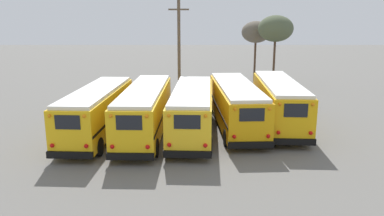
{
  "coord_description": "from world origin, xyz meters",
  "views": [
    {
      "loc": [
        -0.01,
        -23.85,
        7.29
      ],
      "look_at": [
        0.0,
        -0.16,
        1.55
      ],
      "focal_mm": 35.0,
      "sensor_mm": 36.0,
      "label": 1
    }
  ],
  "objects_px": {
    "school_bus_0": "(98,110)",
    "bare_tree_1": "(256,32)",
    "school_bus_3": "(236,103)",
    "bare_tree_0": "(276,29)",
    "school_bus_1": "(145,109)",
    "school_bus_2": "(192,109)",
    "school_bus_4": "(279,101)",
    "utility_pole": "(179,47)"
  },
  "relations": [
    {
      "from": "school_bus_0",
      "to": "bare_tree_1",
      "type": "height_order",
      "value": "bare_tree_1"
    },
    {
      "from": "school_bus_3",
      "to": "bare_tree_0",
      "type": "bearing_deg",
      "value": 69.49
    },
    {
      "from": "school_bus_1",
      "to": "school_bus_2",
      "type": "xyz_separation_m",
      "value": [
        2.97,
        0.08,
        -0.04
      ]
    },
    {
      "from": "school_bus_3",
      "to": "bare_tree_0",
      "type": "xyz_separation_m",
      "value": [
        5.88,
        15.72,
        4.51
      ]
    },
    {
      "from": "school_bus_0",
      "to": "school_bus_2",
      "type": "xyz_separation_m",
      "value": [
        5.93,
        0.24,
        -0.01
      ]
    },
    {
      "from": "school_bus_1",
      "to": "school_bus_2",
      "type": "height_order",
      "value": "school_bus_1"
    },
    {
      "from": "school_bus_4",
      "to": "bare_tree_0",
      "type": "relative_size",
      "value": 1.39
    },
    {
      "from": "school_bus_1",
      "to": "school_bus_4",
      "type": "xyz_separation_m",
      "value": [
        8.9,
        2.02,
        0.05
      ]
    },
    {
      "from": "bare_tree_0",
      "to": "bare_tree_1",
      "type": "bearing_deg",
      "value": 117.08
    },
    {
      "from": "school_bus_0",
      "to": "utility_pole",
      "type": "distance_m",
      "value": 12.14
    },
    {
      "from": "bare_tree_0",
      "to": "bare_tree_1",
      "type": "relative_size",
      "value": 1.09
    },
    {
      "from": "bare_tree_1",
      "to": "school_bus_3",
      "type": "bearing_deg",
      "value": -102.97
    },
    {
      "from": "school_bus_3",
      "to": "bare_tree_1",
      "type": "bearing_deg",
      "value": 77.03
    },
    {
      "from": "school_bus_2",
      "to": "bare_tree_0",
      "type": "relative_size",
      "value": 1.38
    },
    {
      "from": "bare_tree_0",
      "to": "bare_tree_1",
      "type": "xyz_separation_m",
      "value": [
        -1.56,
        3.05,
        -0.47
      ]
    },
    {
      "from": "school_bus_1",
      "to": "bare_tree_1",
      "type": "relative_size",
      "value": 1.57
    },
    {
      "from": "school_bus_0",
      "to": "bare_tree_0",
      "type": "xyz_separation_m",
      "value": [
        14.78,
        17.62,
        4.49
      ]
    },
    {
      "from": "bare_tree_0",
      "to": "school_bus_3",
      "type": "bearing_deg",
      "value": -110.51
    },
    {
      "from": "school_bus_4",
      "to": "utility_pole",
      "type": "xyz_separation_m",
      "value": [
        -7.09,
        8.56,
        2.99
      ]
    },
    {
      "from": "school_bus_2",
      "to": "school_bus_4",
      "type": "distance_m",
      "value": 6.24
    },
    {
      "from": "school_bus_0",
      "to": "bare_tree_1",
      "type": "relative_size",
      "value": 1.48
    },
    {
      "from": "school_bus_3",
      "to": "utility_pole",
      "type": "bearing_deg",
      "value": 115.06
    },
    {
      "from": "bare_tree_0",
      "to": "utility_pole",
      "type": "bearing_deg",
      "value": -145.46
    },
    {
      "from": "school_bus_0",
      "to": "school_bus_1",
      "type": "height_order",
      "value": "school_bus_1"
    },
    {
      "from": "school_bus_1",
      "to": "bare_tree_0",
      "type": "xyz_separation_m",
      "value": [
        11.82,
        17.46,
        4.47
      ]
    },
    {
      "from": "utility_pole",
      "to": "bare_tree_0",
      "type": "relative_size",
      "value": 1.2
    },
    {
      "from": "school_bus_2",
      "to": "bare_tree_1",
      "type": "bearing_deg",
      "value": 70.37
    },
    {
      "from": "school_bus_1",
      "to": "bare_tree_1",
      "type": "height_order",
      "value": "bare_tree_1"
    },
    {
      "from": "school_bus_1",
      "to": "school_bus_0",
      "type": "bearing_deg",
      "value": -176.92
    },
    {
      "from": "school_bus_3",
      "to": "bare_tree_1",
      "type": "xyz_separation_m",
      "value": [
        4.32,
        18.77,
        4.03
      ]
    },
    {
      "from": "school_bus_3",
      "to": "utility_pole",
      "type": "distance_m",
      "value": 10.22
    },
    {
      "from": "school_bus_0",
      "to": "school_bus_4",
      "type": "relative_size",
      "value": 0.97
    },
    {
      "from": "school_bus_0",
      "to": "school_bus_2",
      "type": "relative_size",
      "value": 0.98
    },
    {
      "from": "bare_tree_0",
      "to": "school_bus_2",
      "type": "bearing_deg",
      "value": -116.98
    },
    {
      "from": "school_bus_4",
      "to": "bare_tree_0",
      "type": "height_order",
      "value": "bare_tree_0"
    },
    {
      "from": "school_bus_3",
      "to": "school_bus_4",
      "type": "distance_m",
      "value": 2.98
    },
    {
      "from": "school_bus_2",
      "to": "bare_tree_1",
      "type": "distance_m",
      "value": 22.07
    },
    {
      "from": "school_bus_1",
      "to": "bare_tree_0",
      "type": "relative_size",
      "value": 1.44
    },
    {
      "from": "school_bus_2",
      "to": "utility_pole",
      "type": "relative_size",
      "value": 1.15
    },
    {
      "from": "utility_pole",
      "to": "school_bus_1",
      "type": "bearing_deg",
      "value": -99.68
    },
    {
      "from": "school_bus_0",
      "to": "school_bus_1",
      "type": "relative_size",
      "value": 0.94
    },
    {
      "from": "school_bus_4",
      "to": "bare_tree_1",
      "type": "bearing_deg",
      "value": 85.8
    }
  ]
}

